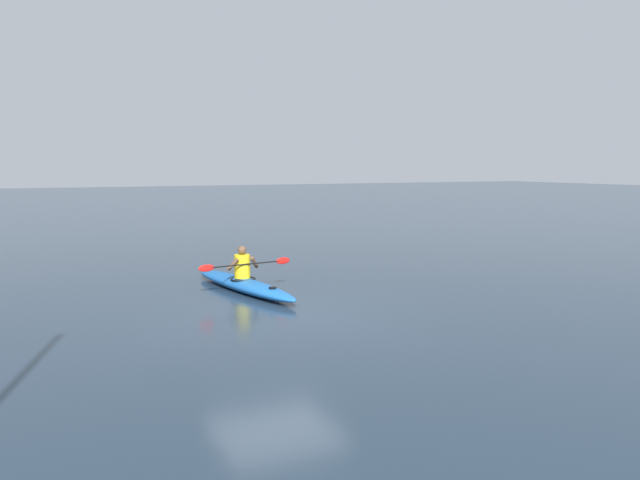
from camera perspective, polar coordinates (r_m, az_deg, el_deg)
ground_plane at (r=13.24m, az=-3.95°, el=-6.66°), size 160.00×160.00×0.00m
kayak at (r=15.86m, az=-6.77°, el=-3.89°), size 1.35×4.78×0.31m
kayaker at (r=15.79m, az=-6.82°, el=-2.16°), size 2.44×0.58×0.79m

